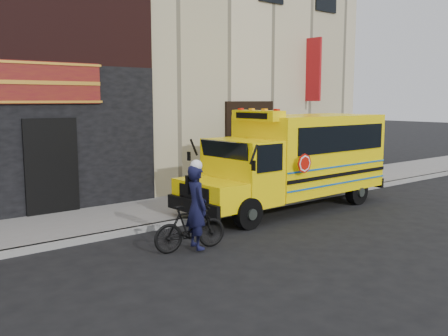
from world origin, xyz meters
TOP-DOWN VIEW (x-y plane):
  - ground at (0.00, 0.00)m, footprint 120.00×120.00m
  - curb at (0.00, 2.60)m, footprint 40.00×0.20m
  - sidewalk at (0.00, 4.10)m, footprint 40.00×3.00m
  - building at (-0.04, 10.45)m, footprint 20.00×10.70m
  - school_bus at (2.97, 2.21)m, footprint 6.96×2.54m
  - sign_pole at (2.00, 2.75)m, footprint 0.06×0.25m
  - bicycle at (-1.96, 0.63)m, footprint 1.72×0.73m
  - cyclist at (-1.85, 0.55)m, footprint 0.54×0.72m

SIDE VIEW (x-z plane):
  - ground at x=0.00m, z-range 0.00..0.00m
  - curb at x=0.00m, z-range 0.00..0.15m
  - sidewalk at x=0.00m, z-range 0.00..0.15m
  - bicycle at x=-1.96m, z-range 0.00..1.00m
  - cyclist at x=-1.85m, z-range 0.00..1.80m
  - school_bus at x=2.97m, z-range 0.05..2.97m
  - sign_pole at x=2.00m, z-range 0.16..2.96m
  - building at x=-0.04m, z-range 0.13..12.13m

